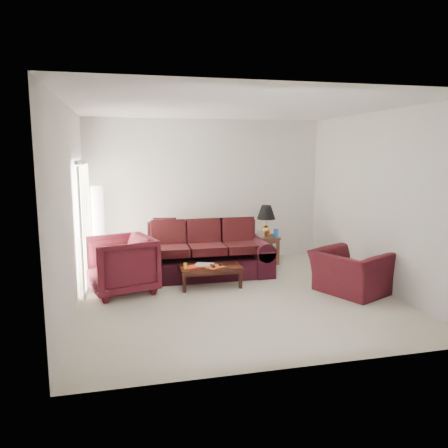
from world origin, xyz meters
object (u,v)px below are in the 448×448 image
(end_table, at_px, (265,249))
(coffee_table, at_px, (210,276))
(sofa, at_px, (206,250))
(floor_lamp, at_px, (98,228))
(armchair_left, at_px, (120,265))
(armchair_right, at_px, (350,272))

(end_table, relative_size, coffee_table, 0.54)
(sofa, distance_m, floor_lamp, 2.23)
(armchair_left, height_order, coffee_table, armchair_left)
(end_table, height_order, floor_lamp, floor_lamp)
(armchair_left, bearing_deg, coffee_table, 72.24)
(sofa, xyz_separation_m, armchair_left, (-1.56, -0.63, -0.03))
(end_table, bearing_deg, sofa, -153.09)
(armchair_left, xyz_separation_m, armchair_right, (3.70, -0.90, -0.12))
(end_table, xyz_separation_m, coffee_table, (-1.45, -1.37, -0.10))
(end_table, bearing_deg, armchair_left, -155.63)
(end_table, bearing_deg, floor_lamp, 175.53)
(sofa, relative_size, armchair_right, 2.24)
(armchair_left, bearing_deg, sofa, 95.23)
(sofa, distance_m, end_table, 1.59)
(floor_lamp, bearing_deg, armchair_right, -31.36)
(end_table, height_order, armchair_right, armchair_right)
(coffee_table, bearing_deg, sofa, 79.12)
(floor_lamp, distance_m, coffee_table, 2.61)
(armchair_left, bearing_deg, end_table, 97.60)
(end_table, bearing_deg, coffee_table, -136.69)
(floor_lamp, bearing_deg, end_table, -4.47)
(end_table, height_order, armchair_left, armchair_left)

